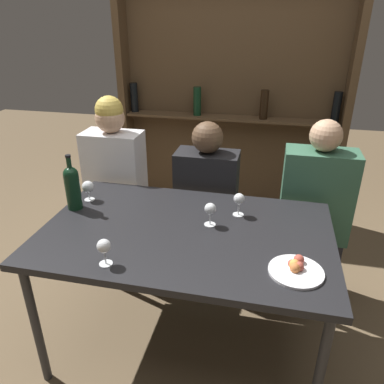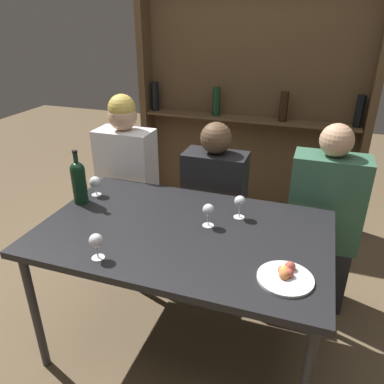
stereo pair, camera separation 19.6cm
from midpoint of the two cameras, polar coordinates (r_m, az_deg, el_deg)
The scene contains 12 objects.
ground_plane at distance 2.41m, azimuth -3.28°, elevation -21.82°, with size 10.00×10.00×0.00m, color brown.
dining_table at distance 1.95m, azimuth -3.81°, elevation -7.36°, with size 1.47×0.93×0.78m.
wine_rack_wall at distance 3.34m, azimuth 4.25°, elevation 15.06°, with size 1.97×0.21×2.34m.
wine_bottle at distance 2.19m, azimuth -20.25°, elevation 0.83°, with size 0.08×0.08×0.32m.
wine_glass_0 at distance 1.91m, azimuth -0.13°, elevation -2.80°, with size 0.06×0.06×0.13m.
wine_glass_1 at distance 2.28m, azimuth -17.97°, elevation 0.62°, with size 0.07×0.07×0.12m.
wine_glass_2 at distance 1.69m, azimuth -16.57°, elevation -8.16°, with size 0.06×0.06×0.13m.
wine_glass_3 at distance 2.01m, azimuth 4.43°, elevation -1.28°, with size 0.06×0.06×0.13m.
food_plate_0 at distance 1.66m, azimuth 12.30°, elevation -11.46°, with size 0.23×0.23×0.05m.
seated_person_left at distance 2.73m, azimuth -13.40°, elevation -0.02°, with size 0.39×0.22×1.30m.
seated_person_center at distance 2.56m, azimuth -0.02°, elevation -2.97°, with size 0.41×0.22×1.17m.
seated_person_right at distance 2.51m, azimuth 15.81°, elevation -4.07°, with size 0.43×0.22×1.23m.
Camera 1 is at (0.39, -1.59, 1.78)m, focal length 35.00 mm.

